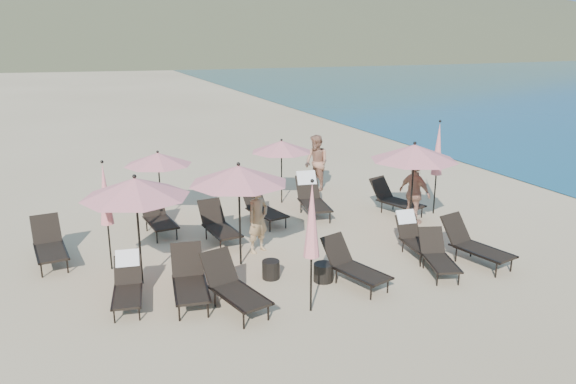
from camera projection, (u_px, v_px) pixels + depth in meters
name	position (u px, v px, depth m)	size (l,w,h in m)	color
ground	(345.00, 280.00, 12.44)	(800.00, 800.00, 0.00)	#D6BA8C
lounger_0	(127.00, 283.00, 11.25)	(0.78, 1.58, 0.94)	black
lounger_1	(189.00, 279.00, 11.37)	(0.89, 1.81, 1.00)	black
lounger_2	(233.00, 286.00, 11.05)	(1.07, 1.86, 1.01)	black
lounger_3	(353.00, 265.00, 12.13)	(1.08, 1.76, 0.95)	black
lounger_4	(438.00, 255.00, 12.74)	(1.01, 1.63, 0.88)	black
lounger_5	(415.00, 236.00, 13.81)	(0.73, 1.59, 0.96)	black
lounger_6	(49.00, 244.00, 13.25)	(0.84, 1.80, 1.00)	black
lounger_7	(158.00, 217.00, 15.27)	(0.81, 1.75, 0.97)	black
lounger_8	(219.00, 224.00, 14.66)	(0.81, 1.74, 0.97)	black
lounger_9	(263.00, 208.00, 16.08)	(0.98, 1.77, 0.96)	black
lounger_10	(312.00, 196.00, 16.81)	(0.97, 1.96, 1.17)	black
lounger_11	(395.00, 198.00, 16.91)	(1.17, 1.85, 1.00)	black
lounger_12	(474.00, 244.00, 13.25)	(1.06, 1.89, 1.03)	black
umbrella_open_0	(135.00, 188.00, 11.68)	(2.29, 2.29, 2.46)	black
umbrella_open_1	(239.00, 175.00, 12.69)	(2.30, 2.30, 2.48)	black
umbrella_open_2	(414.00, 152.00, 14.82)	(2.35, 2.35, 2.52)	black
umbrella_open_3	(158.00, 159.00, 15.90)	(1.93, 1.93, 2.08)	black
umbrella_open_4	(281.00, 146.00, 17.56)	(1.94, 1.94, 2.09)	black
umbrella_closed_0	(312.00, 221.00, 10.56)	(0.31, 0.31, 2.69)	black
umbrella_closed_1	(438.00, 149.00, 16.47)	(0.33, 0.33, 2.85)	black
umbrella_closed_2	(105.00, 195.00, 12.53)	(0.30, 0.30, 2.58)	black
side_table_0	(271.00, 270.00, 12.48)	(0.39, 0.39, 0.41)	black
side_table_1	(323.00, 272.00, 12.34)	(0.44, 0.44, 0.41)	black
beachgoer_a	(258.00, 219.00, 13.85)	(0.62, 0.41, 1.70)	tan
beachgoer_b	(316.00, 163.00, 19.32)	(0.93, 0.73, 1.92)	#A46F54
beachgoer_c	(415.00, 193.00, 15.90)	(1.05, 0.44, 1.79)	tan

